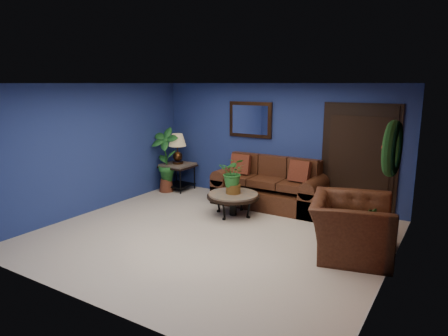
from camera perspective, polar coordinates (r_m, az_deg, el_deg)
The scene contains 18 objects.
floor at distance 6.78m, azimuth -1.78°, elevation -9.63°, with size 5.50×5.50×0.00m, color beige.
wall_back at distance 8.59m, azimuth 7.39°, elevation 3.56°, with size 5.50×0.04×2.50m, color navy.
wall_left at distance 8.24m, azimuth -18.05°, elevation 2.71°, with size 0.04×5.00×2.50m, color navy.
wall_right_brick at distance 5.45m, azimuth 23.09°, elevation -2.23°, with size 0.04×5.00×2.50m, color maroon.
ceiling at distance 6.30m, azimuth -1.93°, elevation 12.02°, with size 5.50×5.00×0.02m, color silver.
crown_molding at distance 5.31m, azimuth 23.83°, elevation 10.26°, with size 0.03×5.00×0.14m, color white.
wall_mirror at distance 8.76m, azimuth 3.76°, elevation 6.90°, with size 1.02×0.06×0.77m, color #462712.
closet_door at distance 8.04m, azimuth 18.69°, elevation 1.01°, with size 1.44×0.06×2.18m, color black.
wreath at distance 5.42m, azimuth 22.94°, elevation 2.57°, with size 0.72×0.72×0.16m, color black.
sofa at distance 8.36m, azimuth 6.65°, elevation -3.06°, with size 2.27×0.98×1.02m.
coffee_table at distance 7.67m, azimuth 1.32°, elevation -4.06°, with size 1.01×1.01×0.43m.
end_table at distance 9.52m, azimuth -6.58°, elevation -0.24°, with size 0.70×0.70×0.64m.
table_lamp at distance 9.42m, azimuth -6.67°, elevation 3.27°, with size 0.41×0.41×0.68m.
side_chair at distance 8.18m, azimuth 9.54°, elevation -2.33°, with size 0.39×0.39×0.88m.
armchair at distance 6.25m, azimuth 17.69°, elevation -7.98°, with size 1.31×1.14×0.85m, color #4D2816.
coffee_plant at distance 7.56m, azimuth 1.34°, elevation -0.84°, with size 0.63×0.59×0.70m.
floor_plant at distance 6.18m, azimuth 19.40°, elevation -8.56°, with size 0.42×0.38×0.78m.
tall_plant at distance 9.35m, azimuth -8.36°, elevation 1.51°, with size 0.70×0.51×1.50m.
Camera 1 is at (3.47, -5.25, 2.50)m, focal length 32.00 mm.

